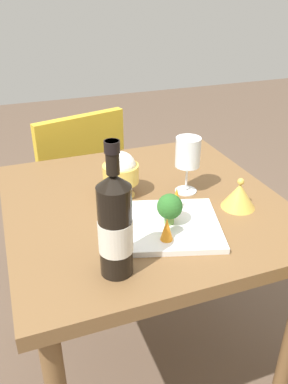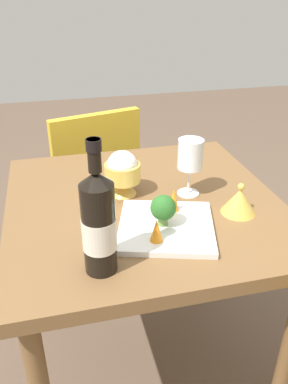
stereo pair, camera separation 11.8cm
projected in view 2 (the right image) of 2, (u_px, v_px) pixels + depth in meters
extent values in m
plane|color=brown|center=(144.00, 367.00, 1.56)|extent=(8.00, 8.00, 0.00)
cube|color=brown|center=(144.00, 206.00, 1.21)|extent=(0.81, 0.81, 0.04)
cylinder|color=brown|center=(41.00, 254.00, 1.61)|extent=(0.05, 0.05, 0.72)
cylinder|color=brown|center=(201.00, 232.00, 1.75)|extent=(0.05, 0.05, 0.72)
cylinder|color=brown|center=(286.00, 361.00, 1.16)|extent=(0.05, 0.05, 0.72)
cube|color=gold|center=(86.00, 184.00, 1.98)|extent=(0.49, 0.49, 0.02)
cube|color=gold|center=(97.00, 158.00, 1.74)|extent=(0.14, 0.40, 0.40)
cylinder|color=black|center=(48.00, 215.00, 2.15)|extent=(0.03, 0.03, 0.43)
cylinder|color=black|center=(106.00, 200.00, 2.29)|extent=(0.03, 0.03, 0.43)
cylinder|color=black|center=(69.00, 248.00, 1.88)|extent=(0.03, 0.03, 0.43)
cylinder|color=black|center=(132.00, 229.00, 2.03)|extent=(0.03, 0.03, 0.43)
cylinder|color=black|center=(99.00, 229.00, 0.87)|extent=(0.07, 0.08, 0.22)
cone|color=black|center=(96.00, 178.00, 0.81)|extent=(0.07, 0.08, 0.03)
cylinder|color=black|center=(94.00, 156.00, 0.78)|extent=(0.03, 0.03, 0.07)
cylinder|color=black|center=(94.00, 145.00, 0.77)|extent=(0.03, 0.03, 0.02)
cylinder|color=silver|center=(99.00, 233.00, 0.87)|extent=(0.08, 0.08, 0.08)
cylinder|color=white|center=(188.00, 193.00, 1.23)|extent=(0.07, 0.07, 0.00)
cylinder|color=white|center=(189.00, 180.00, 1.21)|extent=(0.01, 0.01, 0.08)
cylinder|color=white|center=(190.00, 154.00, 1.17)|extent=(0.08, 0.08, 0.09)
cone|color=gold|center=(123.00, 187.00, 1.23)|extent=(0.08, 0.08, 0.04)
cylinder|color=gold|center=(123.00, 172.00, 1.20)|extent=(0.11, 0.11, 0.05)
sphere|color=white|center=(122.00, 166.00, 1.19)|extent=(0.09, 0.09, 0.09)
cone|color=gold|center=(239.00, 201.00, 1.12)|extent=(0.10, 0.10, 0.07)
sphere|color=gold|center=(241.00, 187.00, 1.10)|extent=(0.02, 0.02, 0.02)
cube|color=white|center=(166.00, 227.00, 1.06)|extent=(0.31, 0.31, 0.02)
cylinder|color=#729E4C|center=(163.00, 220.00, 1.05)|extent=(0.03, 0.03, 0.03)
sphere|color=#2D6B28|center=(163.00, 208.00, 1.03)|extent=(0.07, 0.07, 0.07)
cone|color=orange|center=(174.00, 200.00, 1.10)|extent=(0.03, 0.03, 0.07)
cone|color=orange|center=(156.00, 230.00, 0.97)|extent=(0.03, 0.03, 0.06)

